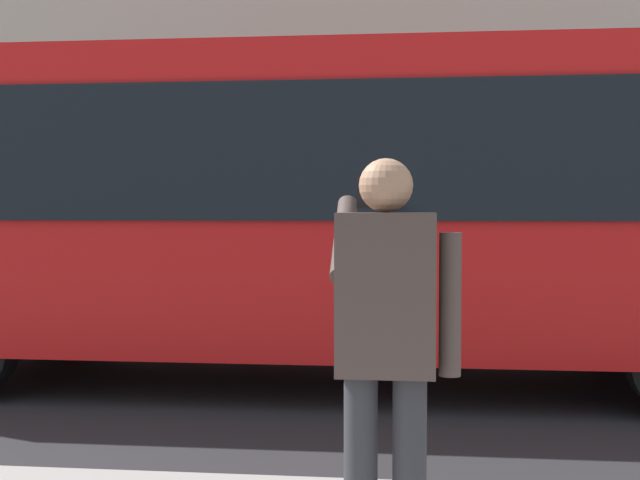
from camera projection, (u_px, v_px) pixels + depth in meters
The scene contains 3 objects.
ground_plane at pixel (438, 375), 7.80m from camera, with size 60.00×60.00×0.00m, color #232326.
red_bus at pixel (319, 205), 7.46m from camera, with size 9.05×2.54×3.08m.
pedestrian_photographer at pixel (386, 332), 3.22m from camera, with size 0.53×0.52×1.70m.
Camera 1 is at (0.35, 7.82, 1.65)m, focal length 44.37 mm.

